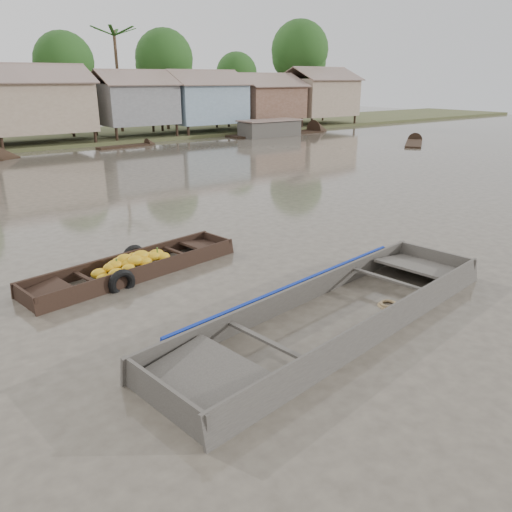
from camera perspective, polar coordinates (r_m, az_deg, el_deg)
ground at (r=10.91m, az=4.12°, el=-4.32°), size 120.00×120.00×0.00m
riverbank at (r=40.55m, az=-23.93°, el=16.14°), size 120.00×12.47×10.22m
banana_boat at (r=12.29m, az=-13.79°, el=-1.35°), size 5.48×2.13×0.72m
viewer_boat at (r=9.78m, az=9.05°, el=-7.02°), size 8.31×3.22×0.65m
distant_boats at (r=37.57m, az=-5.85°, el=13.11°), size 45.81×13.91×1.38m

